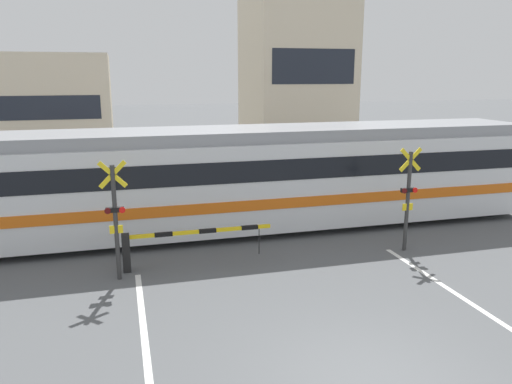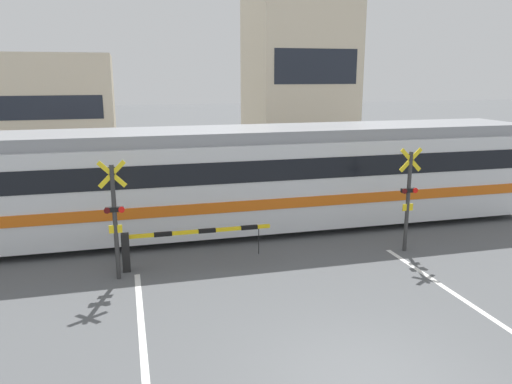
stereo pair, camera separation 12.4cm
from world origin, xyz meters
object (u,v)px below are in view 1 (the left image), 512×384
Objects in this scene: commuter_train at (248,176)px; crossing_signal_right at (408,195)px; crossing_signal_left at (115,215)px; pedestrian at (225,167)px; crossing_barrier_near at (168,241)px; crossing_barrier_far at (296,186)px.

commuter_train is 6.47× the size of crossing_signal_right.
crossing_signal_left is 1.00× the size of crossing_signal_right.
crossing_signal_right is (3.88, -3.24, -0.12)m from commuter_train.
pedestrian is at bearing 85.56° from commuter_train.
crossing_barrier_near is 1.63m from crossing_signal_left.
crossing_signal_left is at bearing -116.96° from pedestrian.
crossing_barrier_near is 1.00× the size of crossing_barrier_far.
commuter_train is at bearing -94.44° from pedestrian.
crossing_barrier_near is at bearing 19.20° from crossing_signal_left.
commuter_train reaches higher than crossing_barrier_far.
crossing_signal_left is at bearing -139.03° from crossing_barrier_far.
commuter_train is 3.85m from crossing_barrier_far.
crossing_barrier_far is (5.50, 5.43, 0.00)m from crossing_barrier_near.
crossing_signal_left is at bearing -142.04° from commuter_train.
commuter_train is 4.16m from crossing_barrier_near.
crossing_barrier_near is at bearing -135.87° from commuter_train.
commuter_train is 5.06m from crossing_signal_right.
pedestrian is (3.34, 8.62, 0.28)m from crossing_barrier_near.
crossing_signal_left is 8.04m from crossing_signal_right.
crossing_barrier_near is 6.85m from crossing_signal_right.
commuter_train reaches higher than crossing_signal_left.
crossing_signal_left is 1.72× the size of pedestrian.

